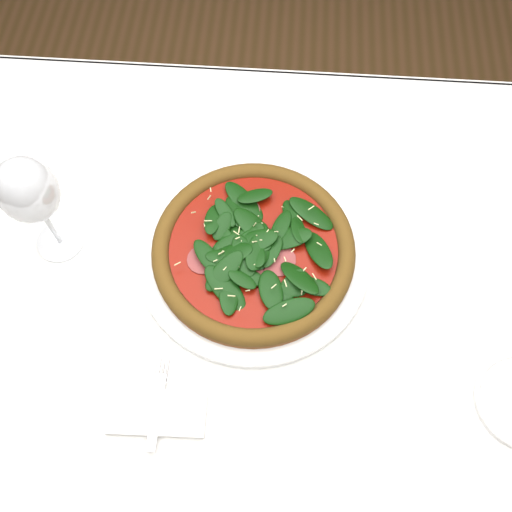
# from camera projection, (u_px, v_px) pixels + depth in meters

# --- Properties ---
(ground) EXTENTS (6.00, 6.00, 0.00)m
(ground) POSITION_uv_depth(u_px,v_px,m) (246.00, 381.00, 1.56)
(ground) COLOR brown
(ground) RESTS_ON ground
(dining_table) EXTENTS (1.21, 0.81, 0.75)m
(dining_table) POSITION_uv_depth(u_px,v_px,m) (240.00, 287.00, 0.98)
(dining_table) COLOR silver
(dining_table) RESTS_ON ground
(plate) EXTENTS (0.36, 0.36, 0.02)m
(plate) POSITION_uv_depth(u_px,v_px,m) (254.00, 254.00, 0.89)
(plate) COLOR silver
(plate) RESTS_ON dining_table
(pizza) EXTENTS (0.37, 0.37, 0.04)m
(pizza) POSITION_uv_depth(u_px,v_px,m) (253.00, 248.00, 0.87)
(pizza) COLOR #9A5B25
(pizza) RESTS_ON plate
(wine_glass) EXTENTS (0.08, 0.08, 0.20)m
(wine_glass) POSITION_uv_depth(u_px,v_px,m) (29.00, 192.00, 0.78)
(wine_glass) COLOR silver
(wine_glass) RESTS_ON dining_table
(napkin) EXTENTS (0.14, 0.07, 0.01)m
(napkin) POSITION_uv_depth(u_px,v_px,m) (157.00, 413.00, 0.78)
(napkin) COLOR silver
(napkin) RESTS_ON dining_table
(fork) EXTENTS (0.02, 0.13, 0.00)m
(fork) POSITION_uv_depth(u_px,v_px,m) (159.00, 394.00, 0.79)
(fork) COLOR silver
(fork) RESTS_ON napkin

